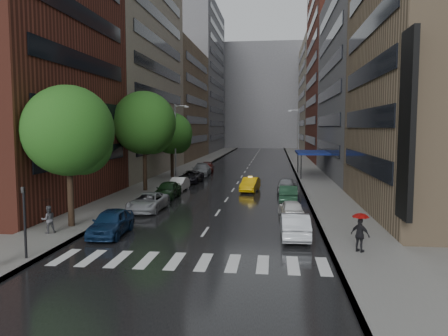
# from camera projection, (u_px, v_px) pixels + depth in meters

# --- Properties ---
(ground) EXTENTS (220.00, 220.00, 0.00)m
(ground) POSITION_uv_depth(u_px,v_px,m) (193.00, 250.00, 22.85)
(ground) COLOR gray
(ground) RESTS_ON ground
(road) EXTENTS (14.00, 140.00, 0.01)m
(road) POSITION_uv_depth(u_px,v_px,m) (249.00, 166.00, 72.29)
(road) COLOR black
(road) RESTS_ON ground
(sidewalk_left) EXTENTS (4.00, 140.00, 0.15)m
(sidewalk_left) POSITION_uv_depth(u_px,v_px,m) (195.00, 165.00, 73.32)
(sidewalk_left) COLOR gray
(sidewalk_left) RESTS_ON ground
(sidewalk_right) EXTENTS (4.00, 140.00, 0.15)m
(sidewalk_right) POSITION_uv_depth(u_px,v_px,m) (304.00, 166.00, 71.25)
(sidewalk_right) COLOR gray
(sidewalk_right) RESTS_ON ground
(crosswalk) EXTENTS (13.15, 2.80, 0.01)m
(crosswalk) POSITION_uv_depth(u_px,v_px,m) (189.00, 261.00, 20.84)
(crosswalk) COLOR silver
(crosswalk) RESTS_ON ground
(buildings_left) EXTENTS (8.00, 108.00, 38.00)m
(buildings_left) POSITION_uv_depth(u_px,v_px,m) (172.00, 75.00, 81.21)
(buildings_left) COLOR maroon
(buildings_left) RESTS_ON ground
(buildings_right) EXTENTS (8.05, 109.10, 36.00)m
(buildings_right) POSITION_uv_depth(u_px,v_px,m) (338.00, 77.00, 75.79)
(buildings_right) COLOR #937A5B
(buildings_right) RESTS_ON ground
(building_far) EXTENTS (40.00, 14.00, 32.00)m
(building_far) POSITION_uv_depth(u_px,v_px,m) (262.00, 97.00, 138.05)
(building_far) COLOR slate
(building_far) RESTS_ON ground
(tree_near) EXTENTS (5.66, 5.66, 9.03)m
(tree_near) POSITION_uv_depth(u_px,v_px,m) (68.00, 131.00, 27.19)
(tree_near) COLOR #382619
(tree_near) RESTS_ON ground
(tree_mid) EXTENTS (6.24, 6.24, 9.95)m
(tree_mid) POSITION_uv_depth(u_px,v_px,m) (144.00, 123.00, 42.94)
(tree_mid) COLOR #382619
(tree_mid) RESTS_ON ground
(tree_far) EXTENTS (5.16, 5.16, 8.22)m
(tree_far) POSITION_uv_depth(u_px,v_px,m) (172.00, 133.00, 54.50)
(tree_far) COLOR #382619
(tree_far) RESTS_ON ground
(taxi) EXTENTS (1.96, 4.36, 1.39)m
(taxi) POSITION_uv_depth(u_px,v_px,m) (250.00, 184.00, 43.58)
(taxi) COLOR #DBA40B
(taxi) RESTS_ON ground
(parked_cars_left) EXTENTS (2.50, 41.56, 1.58)m
(parked_cars_left) POSITION_uv_depth(u_px,v_px,m) (181.00, 182.00, 45.30)
(parked_cars_left) COLOR #0F2649
(parked_cars_left) RESTS_ON ground
(parked_cars_right) EXTENTS (2.02, 22.54, 1.48)m
(parked_cars_right) POSITION_uv_depth(u_px,v_px,m) (289.00, 199.00, 34.48)
(parked_cars_right) COLOR silver
(parked_cars_right) RESTS_ON ground
(ped_black_umbrella) EXTENTS (1.01, 0.98, 2.09)m
(ped_black_umbrella) POSITION_uv_depth(u_px,v_px,m) (48.00, 212.00, 25.76)
(ped_black_umbrella) COLOR #4C4C51
(ped_black_umbrella) RESTS_ON sidewalk_left
(ped_red_umbrella) EXTENTS (1.05, 0.97, 2.01)m
(ped_red_umbrella) POSITION_uv_depth(u_px,v_px,m) (360.00, 229.00, 21.86)
(ped_red_umbrella) COLOR black
(ped_red_umbrella) RESTS_ON sidewalk_right
(traffic_light) EXTENTS (0.18, 0.15, 3.45)m
(traffic_light) POSITION_uv_depth(u_px,v_px,m) (25.00, 215.00, 20.73)
(traffic_light) COLOR black
(traffic_light) RESTS_ON sidewalk_left
(street_lamp_left) EXTENTS (1.74, 0.22, 9.00)m
(street_lamp_left) POSITION_uv_depth(u_px,v_px,m) (176.00, 140.00, 52.94)
(street_lamp_left) COLOR gray
(street_lamp_left) RESTS_ON sidewalk_left
(street_lamp_right) EXTENTS (1.74, 0.22, 9.00)m
(street_lamp_right) POSITION_uv_depth(u_px,v_px,m) (298.00, 137.00, 66.01)
(street_lamp_right) COLOR gray
(street_lamp_right) RESTS_ON sidewalk_right
(awning) EXTENTS (4.00, 8.00, 3.12)m
(awning) POSITION_uv_depth(u_px,v_px,m) (312.00, 153.00, 56.14)
(awning) COLOR navy
(awning) RESTS_ON sidewalk_right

